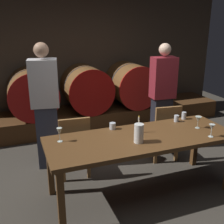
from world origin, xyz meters
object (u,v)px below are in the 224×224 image
(guest_right, at_px, (162,96))
(chair_right, at_px, (164,130))
(wine_barrel_left, at_px, (32,93))
(candle_center, at_px, (139,128))
(dining_table, at_px, (142,142))
(cup_left, at_px, (113,126))
(guest_left, at_px, (46,106))
(cup_right, at_px, (184,116))
(pitcher, at_px, (139,133))
(wine_glass_left, at_px, (59,132))
(cup_center, at_px, (176,118))
(chair_left, at_px, (74,144))
(wine_barrel_center, at_px, (86,88))
(wine_glass_right, at_px, (198,119))
(wine_barrel_right, at_px, (131,84))
(wine_glass_center, at_px, (212,127))

(guest_right, bearing_deg, chair_right, 70.51)
(wine_barrel_left, distance_m, candle_center, 2.54)
(dining_table, distance_m, cup_left, 0.44)
(wine_barrel_left, bearing_deg, chair_right, -45.58)
(guest_left, bearing_deg, guest_right, -169.81)
(cup_right, bearing_deg, pitcher, -152.81)
(wine_glass_left, distance_m, cup_center, 1.59)
(dining_table, relative_size, cup_right, 22.26)
(dining_table, height_order, chair_left, chair_left)
(candle_center, relative_size, cup_left, 2.74)
(dining_table, distance_m, cup_center, 0.73)
(wine_barrel_left, height_order, wine_glass_left, wine_barrel_left)
(candle_center, relative_size, cup_right, 2.25)
(wine_barrel_center, height_order, candle_center, wine_barrel_center)
(wine_glass_left, relative_size, cup_right, 1.63)
(cup_left, bearing_deg, chair_right, 18.37)
(chair_right, height_order, candle_center, candle_center)
(wine_glass_right, bearing_deg, cup_center, 112.48)
(candle_center, bearing_deg, chair_left, 142.50)
(chair_left, distance_m, cup_right, 1.55)
(chair_right, relative_size, cup_center, 9.82)
(wine_barrel_center, distance_m, chair_left, 1.93)
(pitcher, bearing_deg, dining_table, 50.02)
(wine_glass_right, bearing_deg, chair_right, 95.75)
(candle_center, bearing_deg, wine_barrel_center, 90.43)
(cup_right, bearing_deg, cup_center, -162.20)
(wine_barrel_left, height_order, chair_left, wine_barrel_left)
(wine_barrel_right, distance_m, wine_glass_left, 2.93)
(wine_barrel_center, relative_size, cup_right, 9.09)
(wine_barrel_left, height_order, dining_table, wine_barrel_left)
(cup_center, bearing_deg, chair_right, 81.44)
(pitcher, distance_m, wine_glass_right, 0.90)
(wine_barrel_center, bearing_deg, pitcher, -92.35)
(wine_barrel_center, xyz_separation_m, candle_center, (0.02, -2.31, 0.03))
(cup_left, bearing_deg, cup_right, -0.06)
(dining_table, distance_m, cup_right, 0.89)
(wine_barrel_left, xyz_separation_m, cup_left, (0.79, -2.10, 0.01))
(chair_left, distance_m, cup_left, 0.61)
(wine_glass_right, height_order, cup_right, wine_glass_right)
(chair_left, bearing_deg, wine_barrel_right, -128.33)
(chair_left, relative_size, wine_glass_center, 5.63)
(wine_glass_center, distance_m, cup_right, 0.64)
(wine_barrel_right, xyz_separation_m, dining_table, (-0.95, -2.44, -0.11))
(guest_right, xyz_separation_m, cup_right, (-0.09, -0.75, -0.08))
(wine_barrel_left, relative_size, wine_glass_right, 5.97)
(dining_table, distance_m, chair_right, 0.99)
(candle_center, height_order, wine_glass_center, candle_center)
(wine_barrel_left, xyz_separation_m, candle_center, (1.04, -2.31, 0.03))
(wine_barrel_left, xyz_separation_m, wine_glass_right, (1.81, -2.44, 0.08))
(wine_barrel_left, bearing_deg, candle_center, -65.75)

